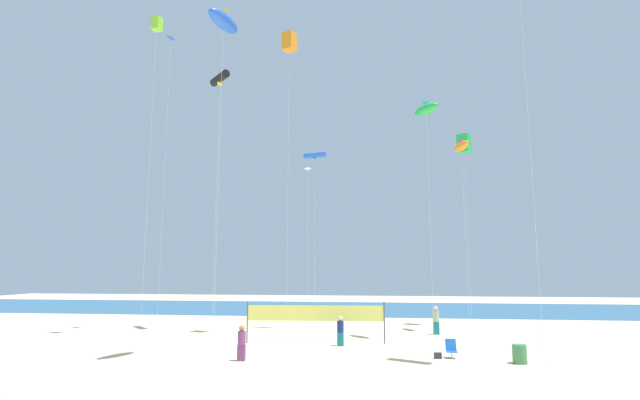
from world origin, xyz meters
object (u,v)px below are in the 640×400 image
(beachgoer_sage_shirt, at_px, (436,319))
(kite_green_inflatable, at_px, (426,109))
(kite_orange_inflatable, at_px, (461,146))
(kite_blue_inflatable, at_px, (223,21))
(beachgoer_navy_shirt, at_px, (340,330))
(beachgoer_plum_shirt, at_px, (242,342))
(kite_blue_tube, at_px, (315,156))
(trash_barrel, at_px, (520,354))
(kite_blue_diamond, at_px, (171,47))
(kite_green_box, at_px, (464,144))
(beach_handbag, at_px, (438,356))
(kite_black_tube, at_px, (220,79))
(kite_white_diamond, at_px, (308,173))
(kite_orange_box, at_px, (289,42))
(folding_beach_chair, at_px, (451,348))
(volleyball_net, at_px, (315,315))

(beachgoer_sage_shirt, xyz_separation_m, kite_green_inflatable, (-0.42, -2.48, 13.75))
(kite_orange_inflatable, relative_size, kite_blue_inflatable, 0.77)
(beachgoer_navy_shirt, xyz_separation_m, kite_green_inflatable, (5.51, 3.09, 13.86))
(beachgoer_plum_shirt, bearing_deg, beachgoer_navy_shirt, -50.41)
(kite_orange_inflatable, relative_size, kite_blue_tube, 1.05)
(trash_barrel, xyz_separation_m, kite_blue_diamond, (-22.01, 9.01, 20.84))
(beachgoer_sage_shirt, xyz_separation_m, kite_green_box, (3.23, 5.04, 13.31))
(beach_handbag, bearing_deg, kite_blue_inflatable, -168.96)
(beach_handbag, relative_size, kite_orange_inflatable, 0.03)
(beachgoer_navy_shirt, bearing_deg, kite_black_tube, -19.36)
(beachgoer_sage_shirt, bearing_deg, kite_green_box, 159.96)
(beach_handbag, bearing_deg, kite_green_box, 73.29)
(kite_blue_diamond, xyz_separation_m, kite_white_diamond, (9.80, 5.81, -9.02))
(beachgoer_sage_shirt, xyz_separation_m, kite_orange_box, (-9.85, -1.57, 19.52))
(kite_green_box, relative_size, kite_white_diamond, 1.17)
(kite_blue_tube, xyz_separation_m, kite_orange_box, (-1.41, -3.24, 7.65))
(folding_beach_chair, bearing_deg, kite_blue_tube, 174.31)
(kite_blue_tube, bearing_deg, beach_handbag, -54.37)
(volleyball_net, relative_size, kite_orange_inflatable, 0.60)
(kite_orange_box, bearing_deg, kite_green_box, 26.81)
(beach_handbag, distance_m, kite_green_inflatable, 15.91)
(beachgoer_navy_shirt, distance_m, kite_orange_box, 20.40)
(kite_green_inflatable, bearing_deg, beachgoer_navy_shirt, -150.71)
(beachgoer_sage_shirt, height_order, kite_blue_diamond, kite_blue_diamond)
(kite_orange_inflatable, bearing_deg, kite_green_inflatable, -124.90)
(kite_black_tube, relative_size, kite_green_box, 1.27)
(beachgoer_sage_shirt, xyz_separation_m, kite_blue_tube, (-8.43, 1.67, 11.86))
(beachgoer_navy_shirt, height_order, kite_green_box, kite_green_box)
(beach_handbag, bearing_deg, beachgoer_plum_shirt, -169.30)
(beachgoer_plum_shirt, bearing_deg, beach_handbag, -88.93)
(beachgoer_sage_shirt, bearing_deg, beachgoer_plum_shirt, -31.48)
(kite_green_box, height_order, kite_white_diamond, kite_green_box)
(beachgoer_plum_shirt, height_order, kite_blue_diamond, kite_blue_diamond)
(beachgoer_plum_shirt, relative_size, beachgoer_navy_shirt, 1.00)
(beach_handbag, relative_size, kite_green_box, 0.02)
(folding_beach_chair, xyz_separation_m, kite_orange_inflatable, (2.66, 10.10, 12.74))
(folding_beach_chair, distance_m, beach_handbag, 0.82)
(kite_green_box, xyz_separation_m, kite_green_inflatable, (-3.65, -7.52, 0.45))
(kite_blue_diamond, bearing_deg, kite_blue_tube, 11.57)
(kite_black_tube, height_order, kite_blue_tube, kite_black_tube)
(kite_blue_inflatable, xyz_separation_m, kite_orange_box, (1.68, 9.30, 3.37))
(beach_handbag, height_order, kite_blue_inflatable, kite_blue_inflatable)
(kite_orange_inflatable, height_order, kite_black_tube, kite_black_tube)
(kite_green_inflatable, bearing_deg, volleyball_net, -162.17)
(folding_beach_chair, bearing_deg, beach_handbag, -110.49)
(beachgoer_plum_shirt, height_order, kite_blue_tube, kite_blue_tube)
(beachgoer_sage_shirt, relative_size, kite_blue_inflatable, 0.10)
(beachgoer_navy_shirt, relative_size, kite_green_box, 0.11)
(kite_green_inflatable, xyz_separation_m, kite_white_diamond, (-9.10, 7.74, -2.49))
(beachgoer_navy_shirt, distance_m, trash_barrel, 9.52)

